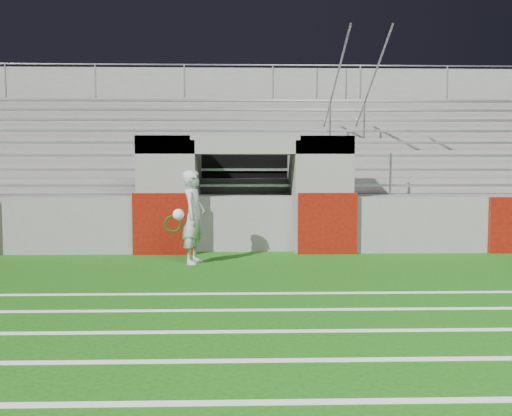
{
  "coord_description": "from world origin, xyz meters",
  "views": [
    {
      "loc": [
        -0.11,
        -9.46,
        1.89
      ],
      "look_at": [
        0.2,
        1.8,
        1.1
      ],
      "focal_mm": 40.0,
      "sensor_mm": 36.0,
      "label": 1
    }
  ],
  "objects": [
    {
      "name": "ground",
      "position": [
        0.0,
        0.0,
        0.0
      ],
      "size": [
        90.0,
        90.0,
        0.0
      ],
      "primitive_type": "plane",
      "color": "#154E0D",
      "rests_on": "ground"
    },
    {
      "name": "field_markings",
      "position": [
        0.0,
        -5.0,
        0.01
      ],
      "size": [
        28.0,
        8.09,
        0.01
      ],
      "color": "white",
      "rests_on": "ground"
    },
    {
      "name": "stadium_structure",
      "position": [
        0.0,
        7.97,
        1.49
      ],
      "size": [
        26.0,
        8.48,
        5.42
      ],
      "color": "slate",
      "rests_on": "ground"
    },
    {
      "name": "goalkeeper_with_ball",
      "position": [
        -1.04,
        1.8,
        0.93
      ],
      "size": [
        0.69,
        0.75,
        1.85
      ],
      "color": "#A9AEB3",
      "rests_on": "ground"
    },
    {
      "name": "hose_coil",
      "position": [
        -1.57,
        2.93,
        0.7
      ],
      "size": [
        0.53,
        0.14,
        0.53
      ],
      "color": "#0C3D1B",
      "rests_on": "ground"
    }
  ]
}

